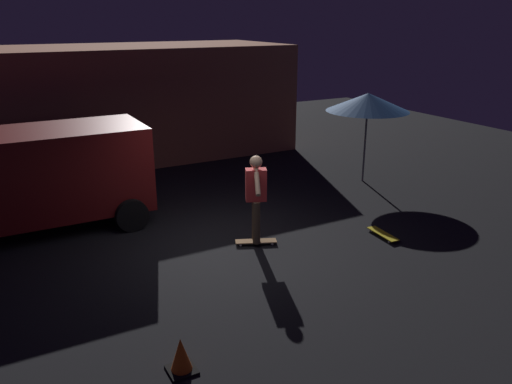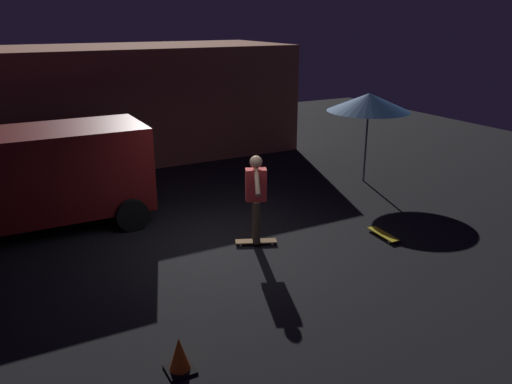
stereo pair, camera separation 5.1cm
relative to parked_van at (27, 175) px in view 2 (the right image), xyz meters
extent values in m
plane|color=black|center=(3.00, -2.62, -1.16)|extent=(28.00, 28.00, 0.00)
cube|color=#B76B4C|center=(3.51, 5.16, 0.49)|extent=(9.61, 4.17, 3.30)
cube|color=maroon|center=(0.01, 0.00, 0.02)|extent=(4.61, 1.93, 1.70)
cylinder|color=black|center=(1.75, -1.00, -0.83)|extent=(0.66, 0.22, 0.66)
cylinder|color=black|center=(1.77, 0.98, -0.83)|extent=(0.66, 0.22, 0.66)
cylinder|color=slate|center=(8.02, -0.64, -0.06)|extent=(0.05, 0.05, 2.20)
cone|color=#1E4C8C|center=(8.02, -0.64, 0.91)|extent=(2.10, 2.10, 0.45)
cube|color=olive|center=(3.62, -2.79, -1.10)|extent=(0.79, 0.50, 0.02)
sphere|color=silver|center=(3.93, -2.84, -1.13)|extent=(0.05, 0.05, 0.05)
sphere|color=silver|center=(3.86, -2.99, -1.13)|extent=(0.05, 0.05, 0.05)
sphere|color=silver|center=(3.38, -2.59, -1.13)|extent=(0.05, 0.05, 0.05)
sphere|color=silver|center=(3.31, -2.75, -1.13)|extent=(0.05, 0.05, 0.05)
cube|color=gold|center=(5.98, -3.69, -1.10)|extent=(0.25, 0.79, 0.02)
sphere|color=silver|center=(5.92, -3.38, -1.13)|extent=(0.05, 0.05, 0.05)
sphere|color=silver|center=(6.09, -3.40, -1.13)|extent=(0.05, 0.05, 0.05)
sphere|color=silver|center=(5.88, -3.98, -1.13)|extent=(0.05, 0.05, 0.05)
sphere|color=silver|center=(6.05, -3.99, -1.13)|extent=(0.05, 0.05, 0.05)
cylinder|color=brown|center=(3.67, -2.69, -0.68)|extent=(0.14, 0.14, 0.82)
cylinder|color=brown|center=(3.58, -2.89, -0.68)|extent=(0.14, 0.14, 0.82)
cube|color=red|center=(3.62, -2.79, 0.03)|extent=(0.44, 0.35, 0.60)
sphere|color=tan|center=(3.62, -2.79, 0.46)|extent=(0.23, 0.23, 0.23)
cylinder|color=tan|center=(3.71, -2.59, 0.18)|extent=(0.30, 0.53, 0.46)
cylinder|color=tan|center=(3.54, -2.99, 0.18)|extent=(0.30, 0.53, 0.46)
cube|color=black|center=(1.06, -5.59, -1.15)|extent=(0.34, 0.34, 0.03)
cone|color=#EA5914|center=(1.06, -5.59, -0.93)|extent=(0.28, 0.28, 0.46)
camera|label=1|loc=(-0.65, -10.58, 2.93)|focal=35.84mm
camera|label=2|loc=(-0.60, -10.61, 2.93)|focal=35.84mm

